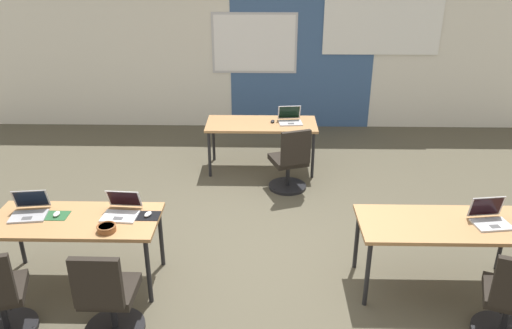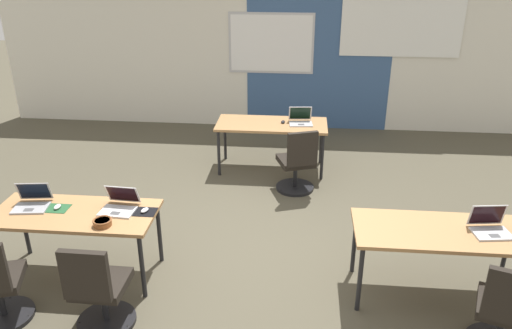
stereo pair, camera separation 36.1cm
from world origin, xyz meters
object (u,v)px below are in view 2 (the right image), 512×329
at_px(laptop_near_left_inner, 119,205).
at_px(mouse_far_right, 283,122).
at_px(desk_near_left, 75,217).
at_px(snack_bowl, 102,222).
at_px(desk_far_center, 272,127).
at_px(laptop_far_right, 301,120).
at_px(chair_near_left_inner, 99,293).
at_px(laptop_near_left_end, 32,202).
at_px(laptop_near_right_end, 490,227).
at_px(desk_near_right, 441,236).
at_px(chair_near_right_end, 505,317).
at_px(mouse_near_left_inner, 145,210).
at_px(mouse_near_left_end, 57,207).
at_px(chair_far_right, 297,166).

distance_m(laptop_near_left_inner, mouse_far_right, 3.11).
distance_m(desk_near_left, snack_bowl, 0.44).
bearing_deg(desk_far_center, laptop_far_right, 4.67).
height_order(desk_near_left, chair_near_left_inner, chair_near_left_inner).
relative_size(laptop_near_left_inner, laptop_near_left_end, 0.95).
distance_m(laptop_near_right_end, laptop_near_left_end, 4.38).
distance_m(laptop_near_right_end, mouse_far_right, 3.46).
distance_m(desk_near_right, chair_near_left_inner, 3.10).
bearing_deg(chair_near_right_end, laptop_far_right, -44.87).
xyz_separation_m(desk_near_right, mouse_far_right, (-1.59, 2.83, 0.08)).
bearing_deg(laptop_far_right, chair_near_right_end, -70.21).
height_order(mouse_near_left_inner, mouse_near_left_end, same).
bearing_deg(laptop_far_right, snack_bowl, -126.14).
height_order(mouse_near_left_inner, chair_far_right, chair_far_right).
xyz_separation_m(desk_far_center, chair_near_right_end, (2.12, -3.54, -0.28)).
relative_size(chair_near_right_end, mouse_far_right, 8.66).
xyz_separation_m(chair_near_right_end, laptop_far_right, (-1.70, 3.57, 0.39)).
relative_size(chair_near_right_end, snack_bowl, 5.18).
distance_m(mouse_near_left_end, chair_far_right, 3.12).
bearing_deg(mouse_far_right, chair_far_right, -72.56).
xyz_separation_m(desk_near_left, laptop_near_left_end, (-0.46, 0.07, 0.11)).
distance_m(laptop_far_right, snack_bowl, 3.54).
relative_size(desk_near_left, laptop_near_left_end, 4.33).
xyz_separation_m(chair_near_left_inner, chair_far_right, (1.64, 2.84, 0.00)).
relative_size(desk_far_center, chair_far_right, 1.74).
height_order(desk_near_left, chair_far_right, chair_far_right).
distance_m(desk_near_right, mouse_far_right, 3.24).
bearing_deg(laptop_near_left_inner, chair_near_right_end, -9.86).
height_order(laptop_far_right, mouse_far_right, laptop_far_right).
height_order(desk_far_center, laptop_far_right, laptop_far_right).
bearing_deg(mouse_near_left_inner, chair_near_right_end, -14.21).
bearing_deg(laptop_far_right, desk_far_center, 178.97).
distance_m(desk_far_center, laptop_far_right, 0.43).
bearing_deg(chair_near_left_inner, desk_far_center, -108.58).
bearing_deg(desk_near_left, mouse_near_left_inner, 5.60).
xyz_separation_m(laptop_near_left_inner, mouse_near_left_end, (-0.62, -0.04, -0.03)).
relative_size(mouse_near_left_inner, snack_bowl, 0.63).
bearing_deg(laptop_near_right_end, chair_far_right, 122.42).
relative_size(desk_far_center, chair_near_left_inner, 1.74).
bearing_deg(snack_bowl, mouse_near_left_end, 154.61).
relative_size(desk_far_center, laptop_near_right_end, 4.37).
height_order(laptop_near_left_inner, mouse_far_right, laptop_near_left_inner).
distance_m(desk_near_right, laptop_near_left_end, 3.96).
relative_size(chair_near_left_inner, mouse_far_right, 8.66).
xyz_separation_m(laptop_near_left_end, snack_bowl, (0.83, -0.29, -0.01)).
relative_size(laptop_near_right_end, laptop_far_right, 1.02).
bearing_deg(mouse_near_left_end, desk_far_center, 54.77).
distance_m(laptop_near_left_inner, laptop_near_right_end, 3.49).
xyz_separation_m(mouse_near_left_inner, chair_near_left_inner, (-0.19, -0.83, -0.36)).
bearing_deg(chair_near_left_inner, chair_near_right_end, -178.89).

